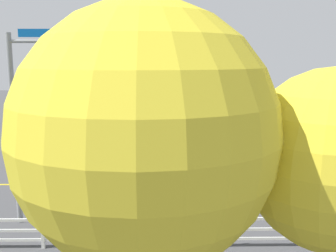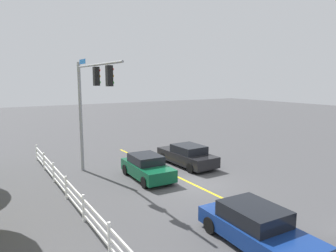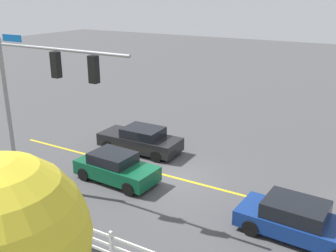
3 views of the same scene
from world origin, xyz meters
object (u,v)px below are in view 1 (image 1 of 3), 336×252
object	(u,v)px
car_0	(323,182)
car_3	(126,181)
tree_0	(145,135)
car_2	(112,160)
tree_1	(334,160)

from	to	relation	value
car_0	car_3	world-z (taller)	car_3
tree_0	car_0	bearing A→B (deg)	-127.06
car_0	car_2	distance (m)	10.49
car_0	tree_1	world-z (taller)	tree_1
car_2	tree_0	xyz separation A→B (m)	(-2.40, 13.63, 3.96)
car_2	tree_1	xyz separation A→B (m)	(-5.94, 13.25, 3.40)
car_2	car_0	bearing A→B (deg)	156.88
car_2	tree_0	distance (m)	14.39
car_2	car_3	bearing A→B (deg)	105.32
car_0	tree_0	xyz separation A→B (m)	(7.33, 9.71, 3.98)
car_0	tree_0	size ratio (longest dim) A/B	0.67
car_2	car_3	size ratio (longest dim) A/B	1.16
tree_0	tree_1	xyz separation A→B (m)	(-3.54, -0.37, -0.56)
car_3	tree_1	world-z (taller)	tree_1
tree_0	car_2	bearing A→B (deg)	-80.03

